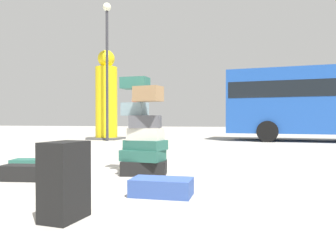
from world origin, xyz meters
The scene contains 9 objects.
ground_plane centered at (0.00, 0.00, 0.00)m, with size 80.00×80.00×0.00m, color #ADA89E.
suitcase_tower centered at (0.09, 0.25, 0.66)m, with size 0.88×0.69×1.69m.
suitcase_black_foreground_far centered at (-1.52, -0.74, 0.12)m, with size 0.69×0.33×0.24m, color black.
suitcase_teal_white_trunk centered at (-2.14, 0.17, 0.10)m, with size 0.58×0.39×0.20m, color #26594C.
suitcase_black_foreground_near centered at (0.23, -2.37, 0.37)m, with size 0.29×0.44×0.73m, color black.
suitcase_navy_right_side centered at (0.83, -1.19, 0.11)m, with size 0.74×0.43×0.21m, color #334F99.
person_bearded_onlooker centered at (-1.62, 4.37, 0.99)m, with size 0.30×0.33×1.66m.
yellow_dummy_statue centered at (-5.02, 9.50, 1.91)m, with size 1.46×1.46×4.29m.
lamp_post centered at (-4.45, 8.38, 3.99)m, with size 0.36×0.36×6.11m.
Camera 1 is at (1.96, -5.09, 0.93)m, focal length 35.33 mm.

